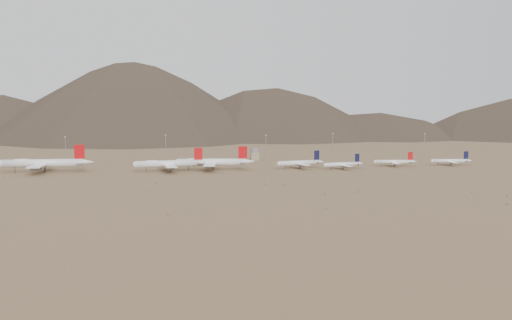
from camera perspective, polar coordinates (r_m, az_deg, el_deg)
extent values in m
plane|color=#92714B|center=(447.97, -1.40, -1.44)|extent=(3000.00, 3000.00, 0.00)
cylinder|color=white|center=(491.36, -20.53, -0.29)|extent=(62.62, 8.43, 6.45)
sphere|color=white|center=(499.22, -24.02, -0.33)|extent=(6.32, 6.32, 6.32)
cone|color=white|center=(484.75, -16.50, -0.19)|extent=(11.42, 6.16, 5.81)
cube|color=white|center=(491.73, -20.67, -0.41)|extent=(11.81, 57.54, 0.81)
cube|color=white|center=(485.53, -17.08, -0.18)|extent=(6.31, 21.92, 0.39)
cube|color=#BD0B0F|center=(485.07, -17.25, 0.80)|extent=(8.13, 0.84, 11.45)
cylinder|color=black|center=(497.17, -22.96, -0.94)|extent=(0.42, 0.42, 4.37)
cylinder|color=black|center=(493.16, -20.32, -0.90)|extent=(0.52, 0.52, 4.37)
cylinder|color=black|center=(490.03, -20.41, -0.94)|extent=(0.52, 0.52, 4.37)
ellipsoid|color=white|center=(495.06, -22.37, -0.11)|extent=(20.13, 5.47, 3.87)
cylinder|color=slate|center=(502.99, -20.37, -0.46)|extent=(6.33, 3.10, 2.90)
cylinder|color=slate|center=(480.78, -20.96, -0.73)|extent=(6.33, 3.10, 2.90)
cylinder|color=slate|center=(513.00, -20.12, -0.35)|extent=(6.33, 3.10, 2.90)
cylinder|color=slate|center=(470.80, -21.25, -0.85)|extent=(6.33, 3.10, 2.90)
cylinder|color=white|center=(472.97, -8.69, -0.36)|extent=(53.38, 12.09, 5.49)
sphere|color=white|center=(470.02, -11.90, -0.45)|extent=(5.38, 5.38, 5.38)
cone|color=white|center=(477.96, -5.16, -0.22)|extent=(10.10, 6.10, 4.94)
cube|color=white|center=(472.90, -8.82, -0.47)|extent=(14.52, 49.37, 0.69)
cube|color=white|center=(477.12, -5.66, -0.22)|extent=(7.06, 18.95, 0.33)
cube|color=#BD0B0F|center=(476.31, -5.80, 0.63)|extent=(6.91, 1.35, 9.74)
cylinder|color=black|center=(471.21, -10.93, -0.98)|extent=(0.35, 0.35, 3.72)
cylinder|color=black|center=(474.93, -8.58, -0.90)|extent=(0.44, 0.44, 3.72)
cylinder|color=black|center=(472.22, -8.54, -0.93)|extent=(0.44, 0.44, 3.72)
ellipsoid|color=white|center=(471.11, -10.36, -0.23)|extent=(17.38, 6.21, 3.29)
cylinder|color=slate|center=(482.63, -8.98, -0.52)|extent=(5.58, 3.11, 2.47)
cylinder|color=slate|center=(463.44, -8.65, -0.75)|extent=(5.58, 3.11, 2.47)
cylinder|color=slate|center=(491.28, -9.12, -0.42)|extent=(5.58, 3.11, 2.47)
cylinder|color=slate|center=(454.81, -8.50, -0.85)|extent=(5.58, 3.11, 2.47)
cylinder|color=white|center=(479.21, -4.42, -0.20)|extent=(56.42, 13.19, 5.80)
sphere|color=white|center=(481.25, -7.76, -0.21)|extent=(5.69, 5.69, 5.69)
cone|color=white|center=(478.83, -0.66, -0.14)|extent=(10.71, 6.51, 5.22)
cube|color=white|center=(479.34, -4.56, -0.31)|extent=(15.72, 52.20, 0.73)
cube|color=white|center=(478.74, -1.20, -0.13)|extent=(7.60, 20.05, 0.35)
cube|color=#BD0B0F|center=(478.10, -1.34, 0.77)|extent=(7.30, 1.48, 10.29)
cylinder|color=black|center=(480.94, -6.76, -0.79)|extent=(0.37, 0.37, 3.93)
cylinder|color=black|center=(481.08, -4.28, -0.76)|extent=(0.47, 0.47, 3.93)
cylinder|color=black|center=(478.20, -4.29, -0.80)|extent=(0.47, 0.47, 3.93)
ellipsoid|color=white|center=(479.92, -6.17, -0.02)|extent=(18.38, 6.69, 3.48)
cylinder|color=slate|center=(489.71, -4.50, -0.36)|extent=(5.91, 3.33, 2.61)
cylinder|color=slate|center=(469.25, -4.61, -0.60)|extent=(5.91, 3.33, 2.61)
cylinder|color=slate|center=(498.93, -4.45, -0.26)|extent=(5.91, 3.33, 2.61)
cylinder|color=slate|center=(460.04, -4.67, -0.72)|extent=(5.91, 3.33, 2.61)
cylinder|color=white|center=(492.28, 4.32, -0.29)|extent=(37.95, 13.27, 4.14)
sphere|color=white|center=(483.68, 2.32, -0.37)|extent=(4.05, 4.05, 4.05)
cone|color=white|center=(502.56, 6.47, -0.16)|extent=(7.56, 5.28, 3.72)
cube|color=white|center=(491.98, 4.24, -0.36)|extent=(13.85, 33.15, 0.52)
cube|color=white|center=(501.03, 6.17, -0.16)|extent=(6.34, 12.87, 0.25)
cube|color=black|center=(500.16, 6.10, 0.49)|extent=(4.89, 1.57, 8.16)
cylinder|color=black|center=(486.54, 2.93, -0.76)|extent=(0.44, 0.44, 2.83)
cylinder|color=black|center=(493.88, 4.34, -0.68)|extent=(0.54, 0.54, 2.83)
cylinder|color=black|center=(492.06, 4.45, -0.70)|extent=(0.54, 0.54, 2.83)
cylinder|color=slate|center=(500.14, 3.75, -0.39)|extent=(4.15, 2.73, 1.86)
cylinder|color=slate|center=(484.06, 4.74, -0.58)|extent=(4.15, 2.73, 1.86)
cylinder|color=white|center=(490.90, 8.61, -0.43)|extent=(32.36, 10.66, 3.52)
sphere|color=white|center=(482.77, 6.96, -0.51)|extent=(3.45, 3.45, 3.45)
cone|color=white|center=(500.44, 10.39, -0.32)|extent=(6.39, 4.39, 3.17)
cube|color=white|center=(490.61, 8.54, -0.50)|extent=(11.25, 28.22, 0.44)
cube|color=white|center=(499.03, 10.14, -0.32)|extent=(5.20, 10.93, 0.21)
cube|color=black|center=(498.25, 10.09, 0.23)|extent=(4.18, 1.25, 6.94)
cylinder|color=black|center=(485.46, 7.46, -0.83)|extent=(0.37, 0.37, 2.41)
cylinder|color=black|center=(492.27, 8.62, -0.76)|extent=(0.46, 0.46, 2.41)
cylinder|color=black|center=(490.77, 8.72, -0.78)|extent=(0.46, 0.46, 2.41)
cylinder|color=slate|center=(497.34, 8.08, -0.52)|extent=(3.51, 2.27, 1.58)
cylinder|color=slate|center=(484.09, 9.02, -0.68)|extent=(3.51, 2.27, 1.58)
cylinder|color=white|center=(522.98, 13.60, -0.18)|extent=(32.76, 7.61, 3.54)
sphere|color=white|center=(518.76, 11.87, -0.19)|extent=(3.47, 3.47, 3.47)
cone|color=white|center=(528.25, 15.50, -0.14)|extent=(6.22, 3.90, 3.18)
cube|color=white|center=(522.85, 13.53, -0.24)|extent=(8.69, 28.35, 0.44)
cube|color=white|center=(527.45, 15.23, -0.13)|extent=(4.24, 10.89, 0.21)
cube|color=#BD0B0F|center=(526.85, 15.18, 0.40)|extent=(4.24, 0.85, 6.98)
cylinder|color=black|center=(520.25, 12.39, -0.51)|extent=(0.37, 0.37, 2.42)
cylinder|color=black|center=(524.29, 13.63, -0.49)|extent=(0.47, 0.47, 2.42)
cylinder|color=black|center=(522.59, 13.69, -0.51)|extent=(0.47, 0.47, 2.42)
cylinder|color=slate|center=(530.43, 13.30, -0.25)|extent=(3.43, 1.99, 1.59)
cylinder|color=slate|center=(515.45, 13.76, -0.41)|extent=(3.43, 1.99, 1.59)
cylinder|color=white|center=(546.31, 18.82, -0.09)|extent=(32.63, 6.64, 3.52)
sphere|color=white|center=(540.22, 17.24, -0.10)|extent=(3.45, 3.45, 3.45)
cone|color=white|center=(553.58, 20.56, -0.05)|extent=(6.12, 3.72, 3.17)
cube|color=white|center=(546.10, 18.76, -0.14)|extent=(7.85, 28.18, 0.44)
cube|color=white|center=(552.50, 20.31, -0.04)|extent=(3.93, 10.80, 0.21)
cube|color=black|center=(551.84, 20.27, 0.46)|extent=(4.23, 0.72, 6.95)
cylinder|color=black|center=(542.27, 17.71, -0.41)|extent=(0.37, 0.37, 2.41)
cylinder|color=black|center=(547.63, 18.84, -0.39)|extent=(0.46, 0.46, 2.41)
cylinder|color=black|center=(546.01, 18.91, -0.41)|extent=(0.46, 0.46, 2.41)
cylinder|color=slate|center=(553.33, 18.44, -0.16)|extent=(3.38, 1.89, 1.59)
cylinder|color=slate|center=(539.04, 19.07, -0.31)|extent=(3.38, 1.89, 1.59)
cube|color=gray|center=(570.17, -0.13, 0.38)|extent=(8.00, 8.00, 8.00)
cube|color=slate|center=(569.71, -0.13, 0.98)|extent=(6.00, 6.00, 4.00)
cylinder|color=gray|center=(561.05, -18.51, 0.90)|extent=(0.50, 0.50, 25.00)
cube|color=gray|center=(560.32, -18.55, 2.21)|extent=(2.00, 0.60, 0.80)
cylinder|color=gray|center=(576.93, -9.01, 1.22)|extent=(0.50, 0.50, 25.00)
cube|color=gray|center=(576.21, -9.03, 2.48)|extent=(2.00, 0.60, 0.80)
cylinder|color=gray|center=(564.66, 0.99, 1.19)|extent=(0.50, 0.50, 25.00)
cube|color=gray|center=(563.92, 0.99, 2.49)|extent=(2.00, 0.60, 0.80)
cylinder|color=gray|center=(609.61, 7.68, 1.44)|extent=(0.50, 0.50, 25.00)
cube|color=gray|center=(608.93, 7.69, 2.64)|extent=(2.00, 0.60, 0.80)
cylinder|color=gray|center=(635.64, 16.50, 1.42)|extent=(0.50, 0.50, 25.00)
cube|color=gray|center=(634.99, 16.53, 2.58)|extent=(2.00, 0.60, 0.80)
ellipsoid|color=olive|center=(496.57, 22.17, -1.14)|extent=(0.88, 0.88, 0.64)
ellipsoid|color=olive|center=(470.03, 20.39, -1.42)|extent=(0.77, 0.77, 0.47)
ellipsoid|color=olive|center=(395.08, 0.26, -2.29)|extent=(0.59, 0.59, 0.46)
ellipsoid|color=olive|center=(367.27, -10.61, -2.92)|extent=(0.83, 0.83, 0.73)
ellipsoid|color=olive|center=(348.47, 3.11, -3.29)|extent=(0.75, 0.75, 0.59)
ellipsoid|color=olive|center=(436.91, 7.62, -1.62)|extent=(0.62, 0.62, 0.48)
ellipsoid|color=olive|center=(393.96, -16.93, -2.54)|extent=(0.50, 0.50, 0.42)
ellipsoid|color=olive|center=(372.22, 20.78, -3.07)|extent=(0.99, 0.99, 0.61)
ellipsoid|color=olive|center=(384.82, 2.87, -2.47)|extent=(0.95, 0.95, 0.79)
ellipsoid|color=olive|center=(388.11, 0.89, -2.41)|extent=(0.93, 0.93, 0.72)
ellipsoid|color=olive|center=(357.77, 10.13, -3.12)|extent=(1.08, 1.08, 0.77)
ellipsoid|color=olive|center=(400.57, -11.97, -2.30)|extent=(0.66, 0.66, 0.43)
ellipsoid|color=olive|center=(435.66, -1.97, -1.60)|extent=(0.61, 0.61, 0.38)
ellipsoid|color=olive|center=(345.51, 6.90, -3.38)|extent=(1.10, 1.10, 0.73)
ellipsoid|color=olive|center=(346.74, 2.09, -3.34)|extent=(0.74, 0.74, 0.42)
ellipsoid|color=olive|center=(458.97, -23.89, -1.68)|extent=(1.04, 1.04, 0.73)
ellipsoid|color=olive|center=(398.39, -9.90, -2.29)|extent=(0.98, 0.98, 0.64)
ellipsoid|color=olive|center=(444.71, 14.55, -1.63)|extent=(0.52, 0.52, 0.39)
ellipsoid|color=olive|center=(450.06, 10.66, -1.45)|extent=(1.09, 1.09, 0.78)
ellipsoid|color=olive|center=(296.58, 7.02, -4.81)|extent=(0.59, 0.59, 0.52)
ellipsoid|color=olive|center=(280.10, -8.81, -5.40)|extent=(1.08, 1.08, 0.76)
ellipsoid|color=olive|center=(335.56, 23.85, -4.03)|extent=(1.06, 1.06, 0.83)
ellipsoid|color=olive|center=(411.98, 18.72, -2.26)|extent=(0.67, 0.67, 0.45)
ellipsoid|color=olive|center=(366.90, 23.81, -3.28)|extent=(1.00, 1.00, 0.76)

